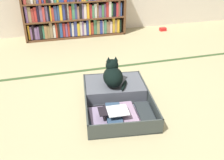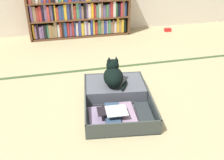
# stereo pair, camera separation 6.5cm
# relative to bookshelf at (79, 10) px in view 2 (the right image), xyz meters

# --- Properties ---
(ground_plane) EXTENTS (10.00, 10.00, 0.00)m
(ground_plane) POSITION_rel_bookshelf_xyz_m (0.17, -2.23, -0.39)
(ground_plane) COLOR tan
(tatami_border) EXTENTS (4.80, 0.05, 0.00)m
(tatami_border) POSITION_rel_bookshelf_xyz_m (0.17, -1.23, -0.39)
(tatami_border) COLOR #344E28
(tatami_border) RESTS_ON ground_plane
(bookshelf) EXTENTS (1.49, 0.29, 0.80)m
(bookshelf) POSITION_rel_bookshelf_xyz_m (0.00, 0.00, 0.00)
(bookshelf) COLOR brown
(bookshelf) RESTS_ON ground_plane
(open_suitcase) EXTENTS (0.66, 0.87, 0.13)m
(open_suitcase) POSITION_rel_bookshelf_xyz_m (0.08, -1.93, -0.34)
(open_suitcase) COLOR #373E3D
(open_suitcase) RESTS_ON ground_plane
(black_cat) EXTENTS (0.25, 0.28, 0.26)m
(black_cat) POSITION_rel_bookshelf_xyz_m (0.07, -1.84, -0.17)
(black_cat) COLOR black
(black_cat) RESTS_ON open_suitcase
(small_red_pouch) EXTENTS (0.10, 0.07, 0.05)m
(small_red_pouch) POSITION_rel_bookshelf_xyz_m (1.40, -0.13, -0.37)
(small_red_pouch) COLOR red
(small_red_pouch) RESTS_ON ground_plane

